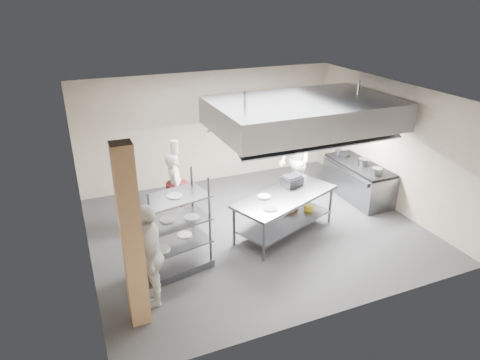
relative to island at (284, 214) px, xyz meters
name	(u,v)px	position (x,y,z in m)	size (l,w,h in m)	color
floor	(256,229)	(-0.50, 0.39, -0.46)	(7.00, 7.00, 0.00)	#39393B
ceiling	(258,95)	(-0.50, 0.39, 2.54)	(7.00, 7.00, 0.00)	silver
wall_back	(210,128)	(-0.50, 3.39, 1.04)	(7.00, 7.00, 0.00)	gray
wall_left	(80,194)	(-4.00, 0.39, 1.04)	(6.00, 6.00, 0.00)	gray
wall_right	(390,145)	(3.00, 0.39, 1.04)	(6.00, 6.00, 0.00)	gray
column	(132,239)	(-3.40, -1.51, 1.04)	(0.30, 0.30, 3.00)	tan
exhaust_hood	(304,113)	(0.80, 0.79, 1.94)	(4.00, 2.50, 0.60)	gray
hood_strip_a	(266,132)	(-0.10, 0.79, 1.62)	(1.60, 0.12, 0.04)	white
hood_strip_b	(337,123)	(1.70, 0.79, 1.62)	(1.60, 0.12, 0.04)	white
wall_shelf	(273,122)	(1.30, 3.23, 1.04)	(1.50, 0.28, 0.04)	gray
island	(284,214)	(0.00, 0.00, 0.00)	(2.38, 0.99, 0.91)	slate
island_worktop	(285,197)	(0.00, 0.00, 0.42)	(2.38, 0.99, 0.06)	gray
island_undershelf	(284,221)	(0.00, 0.00, -0.16)	(2.19, 0.89, 0.04)	slate
pass_rack	(174,226)	(-2.50, -0.39, 0.48)	(1.24, 0.73, 1.86)	slate
cooking_range	(358,181)	(2.58, 0.89, -0.04)	(0.80, 2.00, 0.84)	gray
range_top	(360,165)	(2.58, 0.89, 0.41)	(0.78, 1.96, 0.06)	black
chef_head	(176,189)	(-2.04, 1.29, 0.41)	(0.63, 0.41, 1.72)	white
chef_line	(294,162)	(1.10, 1.59, 0.48)	(0.91, 0.71, 1.87)	white
chef_plating	(150,255)	(-3.10, -1.13, 0.46)	(1.07, 0.45, 1.83)	white
griddle	(292,181)	(0.38, 0.41, 0.56)	(0.42, 0.32, 0.20)	slate
wicker_basket	(292,207)	(0.37, 0.35, -0.07)	(0.28, 0.20, 0.12)	olive
stockpot	(364,162)	(2.60, 0.78, 0.53)	(0.26, 0.26, 0.18)	gray
plate_stack	(175,242)	(-2.50, -0.39, 0.14)	(0.28, 0.28, 0.05)	white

